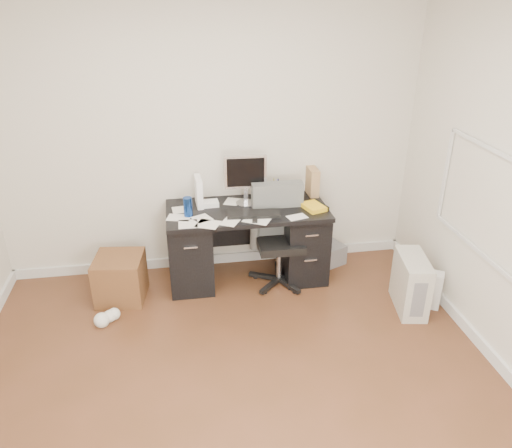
{
  "coord_description": "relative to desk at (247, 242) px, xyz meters",
  "views": [
    {
      "loc": [
        -0.3,
        -2.57,
        2.65
      ],
      "look_at": [
        0.31,
        1.2,
        0.8
      ],
      "focal_mm": 35.0,
      "sensor_mm": 36.0,
      "label": 1
    }
  ],
  "objects": [
    {
      "name": "ground",
      "position": [
        -0.3,
        -1.65,
        -0.4
      ],
      "size": [
        4.0,
        4.0,
        0.0
      ],
      "primitive_type": "plane",
      "color": "#4D2E18",
      "rests_on": "ground"
    },
    {
      "name": "room_shell",
      "position": [
        -0.27,
        -1.62,
        1.26
      ],
      "size": [
        4.02,
        4.02,
        2.71
      ],
      "color": "beige",
      "rests_on": "ground"
    },
    {
      "name": "desk",
      "position": [
        0.0,
        0.0,
        0.0
      ],
      "size": [
        1.5,
        0.7,
        0.75
      ],
      "color": "black",
      "rests_on": "ground"
    },
    {
      "name": "loose_papers",
      "position": [
        -0.2,
        -0.05,
        0.35
      ],
      "size": [
        1.1,
        0.6,
        0.0
      ],
      "primitive_type": null,
      "color": "silver",
      "rests_on": "desk"
    },
    {
      "name": "lcd_monitor",
      "position": [
        0.0,
        0.1,
        0.6
      ],
      "size": [
        0.4,
        0.24,
        0.5
      ],
      "primitive_type": null,
      "rotation": [
        0.0,
        0.0,
        -0.04
      ],
      "color": "#BBBBC0",
      "rests_on": "desk"
    },
    {
      "name": "keyboard",
      "position": [
        0.04,
        -0.16,
        0.36
      ],
      "size": [
        0.5,
        0.21,
        0.03
      ],
      "primitive_type": "cube",
      "rotation": [
        0.0,
        0.0,
        -0.09
      ],
      "color": "black",
      "rests_on": "desk"
    },
    {
      "name": "computer_mouse",
      "position": [
        0.33,
        0.0,
        0.38
      ],
      "size": [
        0.07,
        0.07,
        0.07
      ],
      "primitive_type": "sphere",
      "rotation": [
        0.0,
        0.0,
        0.12
      ],
      "color": "#BBBBC0",
      "rests_on": "desk"
    },
    {
      "name": "travel_mug",
      "position": [
        -0.55,
        -0.08,
        0.44
      ],
      "size": [
        0.1,
        0.1,
        0.18
      ],
      "primitive_type": "cylinder",
      "rotation": [
        0.0,
        0.0,
        -0.33
      ],
      "color": "navy",
      "rests_on": "desk"
    },
    {
      "name": "white_binder",
      "position": [
        -0.44,
        0.15,
        0.49
      ],
      "size": [
        0.12,
        0.25,
        0.28
      ],
      "primitive_type": "cube",
      "rotation": [
        0.0,
        0.0,
        0.06
      ],
      "color": "white",
      "rests_on": "desk"
    },
    {
      "name": "magazine_file",
      "position": [
        0.69,
        0.25,
        0.49
      ],
      "size": [
        0.12,
        0.23,
        0.27
      ],
      "primitive_type": "cube",
      "rotation": [
        0.0,
        0.0,
        0.02
      ],
      "color": "#9E744C",
      "rests_on": "desk"
    },
    {
      "name": "pen_cup",
      "position": [
        0.3,
        0.13,
        0.47
      ],
      "size": [
        0.12,
        0.12,
        0.23
      ],
      "primitive_type": null,
      "rotation": [
        0.0,
        0.0,
        0.2
      ],
      "color": "#543418",
      "rests_on": "desk"
    },
    {
      "name": "yellow_book",
      "position": [
        0.62,
        -0.1,
        0.37
      ],
      "size": [
        0.24,
        0.27,
        0.04
      ],
      "primitive_type": "cube",
      "rotation": [
        0.0,
        0.0,
        0.31
      ],
      "color": "yellow",
      "rests_on": "desk"
    },
    {
      "name": "paper_remote",
      "position": [
        0.05,
        -0.26,
        0.36
      ],
      "size": [
        0.29,
        0.28,
        0.02
      ],
      "primitive_type": null,
      "rotation": [
        0.0,
        0.0,
        -0.51
      ],
      "color": "silver",
      "rests_on": "desk"
    },
    {
      "name": "office_chair",
      "position": [
        0.29,
        -0.14,
        0.09
      ],
      "size": [
        0.56,
        0.56,
        0.98
      ],
      "primitive_type": null,
      "rotation": [
        0.0,
        0.0,
        -0.01
      ],
      "color": "#4F524F",
      "rests_on": "ground"
    },
    {
      "name": "pc_tower",
      "position": [
        1.36,
        -0.74,
        -0.15
      ],
      "size": [
        0.31,
        0.54,
        0.51
      ],
      "primitive_type": "cube",
      "rotation": [
        0.0,
        0.0,
        -0.17
      ],
      "color": "#AEAB9D",
      "rests_on": "ground"
    },
    {
      "name": "shopping_bag",
      "position": [
        1.52,
        -0.73,
        -0.23
      ],
      "size": [
        0.31,
        0.28,
        0.34
      ],
      "primitive_type": "cube",
      "rotation": [
        0.0,
        0.0,
        -0.53
      ],
      "color": "silver",
      "rests_on": "ground"
    },
    {
      "name": "wicker_basket",
      "position": [
        -1.2,
        -0.17,
        -0.19
      ],
      "size": [
        0.47,
        0.47,
        0.42
      ],
      "primitive_type": "cube",
      "rotation": [
        0.0,
        0.0,
        -0.12
      ],
      "color": "#482915",
      "rests_on": "ground"
    },
    {
      "name": "desk_printer",
      "position": [
        0.84,
        0.15,
        -0.29
      ],
      "size": [
        0.44,
        0.41,
        0.21
      ],
      "primitive_type": "cube",
      "rotation": [
        0.0,
        0.0,
        0.41
      ],
      "color": "slate",
      "rests_on": "ground"
    }
  ]
}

